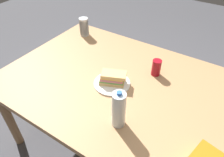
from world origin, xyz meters
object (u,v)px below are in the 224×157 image
at_px(plastic_cup_stack, 84,27).
at_px(water_bottle_tall, 119,110).
at_px(sandwich, 113,78).
at_px(soda_can_red, 156,68).
at_px(paper_plate, 112,83).
at_px(dining_table, 127,92).

bearing_deg(plastic_cup_stack, water_bottle_tall, -41.24).
bearing_deg(sandwich, soda_can_red, 51.82).
distance_m(paper_plate, plastic_cup_stack, 0.76).
height_order(paper_plate, water_bottle_tall, water_bottle_tall).
relative_size(paper_plate, plastic_cup_stack, 1.53).
height_order(sandwich, water_bottle_tall, water_bottle_tall).
distance_m(paper_plate, sandwich, 0.05).
bearing_deg(paper_plate, sandwich, 49.59).
xyz_separation_m(paper_plate, plastic_cup_stack, (-0.60, 0.45, 0.08)).
relative_size(paper_plate, water_bottle_tall, 1.03).
bearing_deg(plastic_cup_stack, paper_plate, -36.85).
height_order(water_bottle_tall, plastic_cup_stack, water_bottle_tall).
bearing_deg(water_bottle_tall, dining_table, 110.65).
bearing_deg(sandwich, paper_plate, -130.41).
bearing_deg(sandwich, plastic_cup_stack, 143.47).
distance_m(dining_table, paper_plate, 0.13).
distance_m(soda_can_red, water_bottle_tall, 0.53).
height_order(paper_plate, soda_can_red, soda_can_red).
height_order(dining_table, paper_plate, paper_plate).
bearing_deg(dining_table, soda_can_red, 62.52).
bearing_deg(sandwich, dining_table, 26.19).
relative_size(water_bottle_tall, plastic_cup_stack, 1.49).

